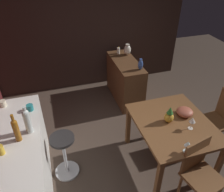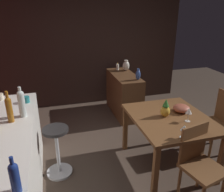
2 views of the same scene
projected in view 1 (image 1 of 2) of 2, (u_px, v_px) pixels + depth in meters
The scene contains 20 objects.
ground_plane at pixel (140, 167), 3.28m from camera, with size 9.00×9.00×0.00m, color #47382D.
wall_side_right at pixel (80, 27), 4.47m from camera, with size 0.10×4.40×2.60m, color #33231E.
dining_table at pixel (173, 127), 3.02m from camera, with size 1.12×0.96×0.74m.
kitchen_counter at pixel (21, 181), 2.58m from camera, with size 2.10×0.60×0.90m, color silver.
sideboard_cabinet at pixel (125, 80), 4.52m from camera, with size 1.10×0.44×0.82m, color #56351E.
chair_near_window at pixel (199, 172), 2.65m from camera, with size 0.48×0.48×0.89m.
chair_by_doorway at pixel (219, 118), 3.39m from camera, with size 0.43×0.43×0.94m.
bar_stool at pixel (65, 155), 3.02m from camera, with size 0.34×0.34×0.67m.
wine_glass_left at pixel (188, 144), 2.50m from camera, with size 0.08×0.08×0.15m.
wine_glass_right at pixel (192, 120), 2.80m from camera, with size 0.08×0.08×0.18m.
pineapple_centerpiece at pixel (169, 116), 2.93m from camera, with size 0.12×0.12×0.24m.
fruit_bowl at pixel (185, 112), 3.07m from camera, with size 0.22×0.22×0.10m, color #9E4C38.
wine_bottle_amber at pixel (16, 129), 2.41m from camera, with size 0.07×0.07×0.35m.
wine_bottle_clear at pixel (27, 120), 2.51m from camera, with size 0.08×0.08×0.35m.
cup_mustard at pixel (1, 150), 2.31m from camera, with size 0.11×0.07×0.10m.
cup_teal at pixel (30, 107), 2.91m from camera, with size 0.12×0.09×0.08m.
cup_cream at pixel (3, 103), 2.98m from camera, with size 0.12×0.09×0.08m.
pillar_candle_tall at pixel (118, 51), 4.55m from camera, with size 0.06×0.06×0.15m.
vase_ceramic_ivory at pixel (127, 50), 4.48m from camera, with size 0.14×0.14×0.22m.
vase_ceramic_blue at pixel (140, 65), 3.96m from camera, with size 0.09×0.09×0.21m.
Camera 1 is at (-1.89, 1.00, 2.72)m, focal length 36.29 mm.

